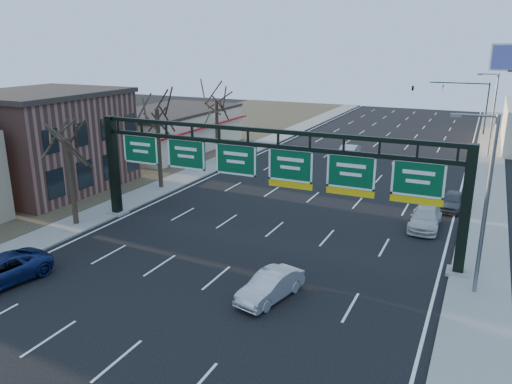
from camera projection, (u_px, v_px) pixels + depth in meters
The scene contains 18 objects.
ground at pixel (197, 294), 25.01m from camera, with size 160.00×160.00×0.00m, color black.
sidewalk_left at pixel (192, 174), 47.53m from camera, with size 3.00×120.00×0.12m, color gray.
sidewalk_right at pixel (485, 211), 37.16m from camera, with size 3.00×120.00×0.12m, color gray.
dirt_strip_left at pixel (93, 162), 52.48m from camera, with size 21.00×120.00×0.06m, color #473D2B.
lane_markings at pixel (321, 191), 42.36m from camera, with size 21.60×120.00×0.01m, color white.
sign_gantry at pixel (265, 170), 30.55m from camera, with size 24.60×1.20×7.20m.
brick_block at pixel (45, 141), 42.06m from camera, with size 10.40×12.40×8.30m.
cream_strip at pixel (169, 129), 58.19m from camera, with size 10.90×18.40×4.70m.
tree_gantry at pixel (65, 122), 32.48m from camera, with size 3.60×3.60×8.48m.
tree_mid at pixel (156, 96), 40.94m from camera, with size 3.60×3.60×9.24m.
tree_far at pixel (216, 91), 49.72m from camera, with size 3.60×3.60×8.86m.
streetlight_near at pixel (484, 197), 23.70m from camera, with size 2.15×0.22×9.00m.
streetlight_far at pixel (492, 111), 53.19m from camera, with size 2.15×0.22×9.00m.
traffic_signal_mast at pixel (440, 92), 68.83m from camera, with size 10.16×0.54×7.00m.
car_silver_sedan at pixel (270, 286), 24.43m from camera, with size 1.43×4.09×1.35m, color #B2B3B7.
car_white_wagon at pixel (425, 218), 33.83m from camera, with size 1.91×4.71×1.37m, color silver.
car_grey_far at pixel (452, 201), 37.49m from camera, with size 1.60×3.97×1.35m, color #434548.
car_silver_distant at pixel (348, 153), 53.03m from camera, with size 1.67×4.78×1.57m, color silver.
Camera 1 is at (12.20, -19.10, 12.13)m, focal length 35.00 mm.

